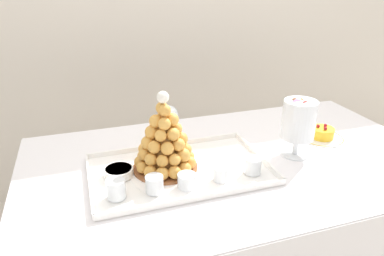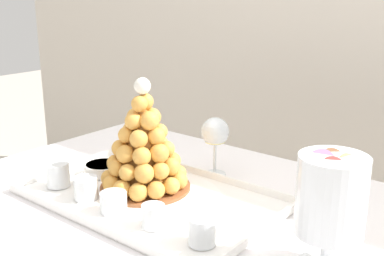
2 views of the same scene
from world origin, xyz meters
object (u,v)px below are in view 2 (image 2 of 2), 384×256
Objects in this scene: creme_brulee_ramekin at (102,169)px; wine_glass at (215,134)px; dessert_cup_left at (58,175)px; dessert_cup_mid_right at (153,217)px; croquembouche at (144,149)px; dessert_cup_right at (202,232)px; macaron_goblet at (331,197)px; dessert_cup_centre at (114,203)px; dessert_cup_mid_left at (86,189)px; serving_tray at (151,198)px.

creme_brulee_ramekin is 0.61× the size of wine_glass.
dessert_cup_left reaches higher than dessert_cup_mid_right.
creme_brulee_ramekin is at bearing 157.56° from dessert_cup_mid_right.
croquembouche is 0.31m from dessert_cup_right.
croquembouche is 0.49m from macaron_goblet.
dessert_cup_centre is 0.12m from dessert_cup_mid_right.
dessert_cup_left is at bearing 177.07° from dessert_cup_mid_left.
dessert_cup_left is 0.22m from dessert_cup_centre.
creme_brulee_ramekin reaches higher than serving_tray.
dessert_cup_centre is (0.10, -0.01, -0.00)m from dessert_cup_mid_left.
dessert_cup_mid_right is at bearing -22.44° from creme_brulee_ramekin.
dessert_cup_right is 0.45m from creme_brulee_ramekin.
serving_tray is at bearing 23.22° from dessert_cup_left.
wine_glass reaches higher than dessert_cup_mid_left.
serving_tray is 10.82× the size of dessert_cup_mid_left.
dessert_cup_right is 0.25m from macaron_goblet.
dessert_cup_left is 0.45m from dessert_cup_right.
creme_brulee_ramekin is (-0.31, 0.13, -0.01)m from dessert_cup_mid_right.
macaron_goblet reaches higher than wine_glass.
macaron_goblet is at bearing 11.72° from dessert_cup_centre.
dessert_cup_left is 1.21× the size of dessert_cup_mid_right.
dessert_cup_right reaches higher than dessert_cup_mid_left.
serving_tray is at bearing 178.05° from macaron_goblet.
croquembouche reaches higher than dessert_cup_right.
dessert_cup_left is 0.12m from dessert_cup_mid_left.
creme_brulee_ramekin is at bearing 126.12° from dessert_cup_mid_left.
dessert_cup_mid_left is at bearing -117.56° from croquembouche.
wine_glass reaches higher than dessert_cup_left.
croquembouche is 0.21m from dessert_cup_mid_right.
creme_brulee_ramekin is at bearing 164.57° from dessert_cup_right.
dessert_cup_mid_left reaches higher than dessert_cup_mid_right.
wine_glass is at bearing 52.23° from dessert_cup_left.
dessert_cup_right is at bearing -23.76° from croquembouche.
dessert_cup_mid_left is at bearing -53.88° from creme_brulee_ramekin.
dessert_cup_centre is at bearing -94.08° from serving_tray.
croquembouche is 4.68× the size of dessert_cup_left.
dessert_cup_right is 0.35× the size of wine_glass.
dessert_cup_mid_left is at bearing -171.04° from macaron_goblet.
creme_brulee_ramekin is 0.32m from wine_glass.
dessert_cup_mid_right is (0.11, -0.10, 0.02)m from serving_tray.
dessert_cup_mid_left is 0.57m from macaron_goblet.
macaron_goblet is 1.42× the size of wine_glass.
serving_tray is 0.20m from creme_brulee_ramekin.
macaron_goblet is at bearing 20.28° from dessert_cup_right.
dessert_cup_mid_left is at bearing -2.93° from dessert_cup_left.
wine_glass is (0.03, 0.33, 0.09)m from dessert_cup_centre.
creme_brulee_ramekin is 0.66m from macaron_goblet.
wine_glass is at bearing 84.64° from dessert_cup_centre.
dessert_cup_mid_right is (0.15, -0.13, -0.08)m from croquembouche.
dessert_cup_left is at bearing 178.70° from dessert_cup_mid_right.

